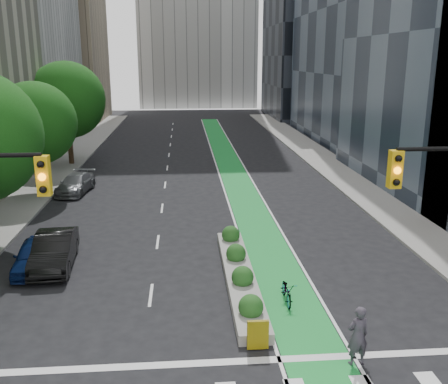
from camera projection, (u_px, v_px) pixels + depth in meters
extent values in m
cube|color=gray|center=(41.00, 183.00, 37.52)|extent=(3.60, 90.00, 0.15)
cube|color=gray|center=(347.00, 177.00, 39.40)|extent=(3.60, 90.00, 0.15)
cube|color=#1A9137|center=(231.00, 167.00, 43.53)|extent=(2.20, 70.00, 0.01)
cube|color=tan|center=(51.00, 31.00, 72.97)|extent=(14.00, 16.00, 26.00)
cube|color=black|center=(316.00, 26.00, 77.81)|extent=(14.00, 18.00, 28.00)
cylinder|color=black|center=(38.00, 163.00, 34.14)|extent=(0.44, 0.44, 4.48)
sphere|color=#15450E|center=(35.00, 123.00, 33.43)|extent=(5.60, 5.60, 5.60)
cylinder|color=black|center=(70.00, 136.00, 43.67)|extent=(0.44, 0.44, 5.15)
sphere|color=#15450E|center=(67.00, 100.00, 42.86)|extent=(6.60, 6.60, 6.60)
cube|color=gold|center=(44.00, 176.00, 12.90)|extent=(0.34, 0.28, 1.05)
sphere|color=orange|center=(42.00, 177.00, 12.75)|extent=(0.20, 0.20, 0.20)
cube|color=gold|center=(395.00, 169.00, 13.65)|extent=(0.34, 0.28, 1.05)
sphere|color=orange|center=(397.00, 171.00, 13.50)|extent=(0.20, 0.20, 0.20)
cube|color=gray|center=(240.00, 277.00, 21.20)|extent=(1.20, 10.00, 0.40)
cube|color=yellow|center=(258.00, 335.00, 16.10)|extent=(0.70, 0.12, 1.00)
sphere|color=#194C19|center=(251.00, 307.00, 17.71)|extent=(0.90, 0.90, 0.90)
sphere|color=#194C19|center=(243.00, 277.00, 20.12)|extent=(0.90, 0.90, 0.90)
sphere|color=#194C19|center=(236.00, 254.00, 22.53)|extent=(0.90, 0.90, 0.90)
sphere|color=#194C19|center=(231.00, 235.00, 24.93)|extent=(0.90, 0.90, 0.90)
imported|color=gray|center=(287.00, 291.00, 19.35)|extent=(0.65, 1.74, 0.91)
imported|color=#38333D|center=(358.00, 336.00, 15.24)|extent=(0.79, 0.60, 1.96)
imported|color=#0D1F52|center=(35.00, 255.00, 22.27)|extent=(1.91, 4.05, 1.34)
imported|color=black|center=(54.00, 250.00, 22.57)|extent=(2.01, 4.81, 1.55)
imported|color=#5E5F63|center=(76.00, 184.00, 35.03)|extent=(2.43, 4.72, 1.31)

